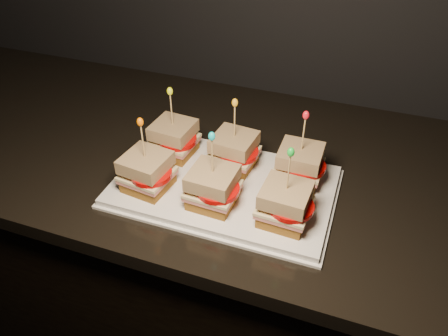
% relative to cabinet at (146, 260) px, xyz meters
% --- Properties ---
extents(cabinet, '(2.57, 0.62, 0.84)m').
position_rel_cabinet_xyz_m(cabinet, '(0.00, 0.00, 0.00)').
color(cabinet, black).
rests_on(cabinet, ground).
extents(granite_slab, '(2.61, 0.66, 0.03)m').
position_rel_cabinet_xyz_m(granite_slab, '(0.00, -0.00, 0.44)').
color(granite_slab, black).
rests_on(granite_slab, cabinet).
extents(platter, '(0.42, 0.26, 0.02)m').
position_rel_cabinet_xyz_m(platter, '(0.29, -0.11, 0.46)').
color(platter, white).
rests_on(platter, granite_slab).
extents(platter_rim, '(0.43, 0.27, 0.01)m').
position_rel_cabinet_xyz_m(platter_rim, '(0.29, -0.11, 0.46)').
color(platter_rim, white).
rests_on(platter_rim, granite_slab).
extents(sandwich_0_bread_bot, '(0.09, 0.09, 0.02)m').
position_rel_cabinet_xyz_m(sandwich_0_bread_bot, '(0.16, -0.05, 0.48)').
color(sandwich_0_bread_bot, '#5E370F').
rests_on(sandwich_0_bread_bot, platter).
extents(sandwich_0_ham, '(0.09, 0.09, 0.01)m').
position_rel_cabinet_xyz_m(sandwich_0_ham, '(0.16, -0.05, 0.50)').
color(sandwich_0_ham, '#C45D56').
rests_on(sandwich_0_ham, sandwich_0_bread_bot).
extents(sandwich_0_cheese, '(0.10, 0.09, 0.01)m').
position_rel_cabinet_xyz_m(sandwich_0_cheese, '(0.16, -0.05, 0.50)').
color(sandwich_0_cheese, beige).
rests_on(sandwich_0_cheese, sandwich_0_ham).
extents(sandwich_0_tomato, '(0.08, 0.08, 0.01)m').
position_rel_cabinet_xyz_m(sandwich_0_tomato, '(0.17, -0.06, 0.51)').
color(sandwich_0_tomato, '#B60603').
rests_on(sandwich_0_tomato, sandwich_0_cheese).
extents(sandwich_0_bread_top, '(0.09, 0.09, 0.03)m').
position_rel_cabinet_xyz_m(sandwich_0_bread_top, '(0.16, -0.05, 0.53)').
color(sandwich_0_bread_top, '#4E2F11').
rests_on(sandwich_0_bread_top, sandwich_0_tomato).
extents(sandwich_0_pick, '(0.00, 0.00, 0.09)m').
position_rel_cabinet_xyz_m(sandwich_0_pick, '(0.16, -0.05, 0.57)').
color(sandwich_0_pick, tan).
rests_on(sandwich_0_pick, sandwich_0_bread_top).
extents(sandwich_0_frill, '(0.01, 0.01, 0.02)m').
position_rel_cabinet_xyz_m(sandwich_0_frill, '(0.16, -0.05, 0.62)').
color(sandwich_0_frill, '#DBE712').
rests_on(sandwich_0_frill, sandwich_0_pick).
extents(sandwich_1_bread_bot, '(0.09, 0.09, 0.02)m').
position_rel_cabinet_xyz_m(sandwich_1_bread_bot, '(0.29, -0.05, 0.48)').
color(sandwich_1_bread_bot, '#5E370F').
rests_on(sandwich_1_bread_bot, platter).
extents(sandwich_1_ham, '(0.09, 0.09, 0.01)m').
position_rel_cabinet_xyz_m(sandwich_1_ham, '(0.29, -0.05, 0.50)').
color(sandwich_1_ham, '#C45D56').
rests_on(sandwich_1_ham, sandwich_1_bread_bot).
extents(sandwich_1_cheese, '(0.10, 0.09, 0.01)m').
position_rel_cabinet_xyz_m(sandwich_1_cheese, '(0.29, -0.05, 0.50)').
color(sandwich_1_cheese, beige).
rests_on(sandwich_1_cheese, sandwich_1_ham).
extents(sandwich_1_tomato, '(0.08, 0.08, 0.01)m').
position_rel_cabinet_xyz_m(sandwich_1_tomato, '(0.30, -0.06, 0.51)').
color(sandwich_1_tomato, '#B60603').
rests_on(sandwich_1_tomato, sandwich_1_cheese).
extents(sandwich_1_bread_top, '(0.09, 0.09, 0.03)m').
position_rel_cabinet_xyz_m(sandwich_1_bread_top, '(0.29, -0.05, 0.53)').
color(sandwich_1_bread_top, '#4E2F11').
rests_on(sandwich_1_bread_top, sandwich_1_tomato).
extents(sandwich_1_pick, '(0.00, 0.00, 0.09)m').
position_rel_cabinet_xyz_m(sandwich_1_pick, '(0.29, -0.05, 0.57)').
color(sandwich_1_pick, tan).
rests_on(sandwich_1_pick, sandwich_1_bread_top).
extents(sandwich_1_frill, '(0.01, 0.01, 0.02)m').
position_rel_cabinet_xyz_m(sandwich_1_frill, '(0.29, -0.05, 0.62)').
color(sandwich_1_frill, '#F1A61C').
rests_on(sandwich_1_frill, sandwich_1_pick).
extents(sandwich_2_bread_bot, '(0.08, 0.08, 0.02)m').
position_rel_cabinet_xyz_m(sandwich_2_bread_bot, '(0.43, -0.05, 0.48)').
color(sandwich_2_bread_bot, '#5E370F').
rests_on(sandwich_2_bread_bot, platter).
extents(sandwich_2_ham, '(0.09, 0.08, 0.01)m').
position_rel_cabinet_xyz_m(sandwich_2_ham, '(0.43, -0.05, 0.50)').
color(sandwich_2_ham, '#C45D56').
rests_on(sandwich_2_ham, sandwich_2_bread_bot).
extents(sandwich_2_cheese, '(0.09, 0.09, 0.01)m').
position_rel_cabinet_xyz_m(sandwich_2_cheese, '(0.43, -0.05, 0.50)').
color(sandwich_2_cheese, beige).
rests_on(sandwich_2_cheese, sandwich_2_ham).
extents(sandwich_2_tomato, '(0.08, 0.08, 0.01)m').
position_rel_cabinet_xyz_m(sandwich_2_tomato, '(0.44, -0.06, 0.51)').
color(sandwich_2_tomato, '#B60603').
rests_on(sandwich_2_tomato, sandwich_2_cheese).
extents(sandwich_2_bread_top, '(0.08, 0.08, 0.03)m').
position_rel_cabinet_xyz_m(sandwich_2_bread_top, '(0.43, -0.05, 0.53)').
color(sandwich_2_bread_top, '#4E2F11').
rests_on(sandwich_2_bread_top, sandwich_2_tomato).
extents(sandwich_2_pick, '(0.00, 0.00, 0.09)m').
position_rel_cabinet_xyz_m(sandwich_2_pick, '(0.43, -0.05, 0.57)').
color(sandwich_2_pick, tan).
rests_on(sandwich_2_pick, sandwich_2_bread_top).
extents(sandwich_2_frill, '(0.01, 0.01, 0.02)m').
position_rel_cabinet_xyz_m(sandwich_2_frill, '(0.43, -0.05, 0.62)').
color(sandwich_2_frill, red).
rests_on(sandwich_2_frill, sandwich_2_pick).
extents(sandwich_3_bread_bot, '(0.09, 0.09, 0.02)m').
position_rel_cabinet_xyz_m(sandwich_3_bread_bot, '(0.16, -0.17, 0.48)').
color(sandwich_3_bread_bot, '#5E370F').
rests_on(sandwich_3_bread_bot, platter).
extents(sandwich_3_ham, '(0.10, 0.09, 0.01)m').
position_rel_cabinet_xyz_m(sandwich_3_ham, '(0.16, -0.17, 0.50)').
color(sandwich_3_ham, '#C45D56').
rests_on(sandwich_3_ham, sandwich_3_bread_bot).
extents(sandwich_3_cheese, '(0.10, 0.10, 0.01)m').
position_rel_cabinet_xyz_m(sandwich_3_cheese, '(0.16, -0.17, 0.50)').
color(sandwich_3_cheese, beige).
rests_on(sandwich_3_cheese, sandwich_3_ham).
extents(sandwich_3_tomato, '(0.08, 0.08, 0.01)m').
position_rel_cabinet_xyz_m(sandwich_3_tomato, '(0.17, -0.18, 0.51)').
color(sandwich_3_tomato, '#B60603').
rests_on(sandwich_3_tomato, sandwich_3_cheese).
extents(sandwich_3_bread_top, '(0.09, 0.09, 0.03)m').
position_rel_cabinet_xyz_m(sandwich_3_bread_top, '(0.16, -0.17, 0.53)').
color(sandwich_3_bread_top, '#4E2F11').
rests_on(sandwich_3_bread_top, sandwich_3_tomato).
extents(sandwich_3_pick, '(0.00, 0.00, 0.09)m').
position_rel_cabinet_xyz_m(sandwich_3_pick, '(0.16, -0.17, 0.57)').
color(sandwich_3_pick, tan).
rests_on(sandwich_3_pick, sandwich_3_bread_top).
extents(sandwich_3_frill, '(0.01, 0.01, 0.02)m').
position_rel_cabinet_xyz_m(sandwich_3_frill, '(0.16, -0.17, 0.62)').
color(sandwich_3_frill, '#EF6701').
rests_on(sandwich_3_frill, sandwich_3_pick).
extents(sandwich_4_bread_bot, '(0.08, 0.08, 0.02)m').
position_rel_cabinet_xyz_m(sandwich_4_bread_bot, '(0.29, -0.17, 0.48)').
color(sandwich_4_bread_bot, '#5E370F').
rests_on(sandwich_4_bread_bot, platter).
extents(sandwich_4_ham, '(0.09, 0.09, 0.01)m').
position_rel_cabinet_xyz_m(sandwich_4_ham, '(0.29, -0.17, 0.50)').
color(sandwich_4_ham, '#C45D56').
rests_on(sandwich_4_ham, sandwich_4_bread_bot).
extents(sandwich_4_cheese, '(0.09, 0.09, 0.01)m').
position_rel_cabinet_xyz_m(sandwich_4_cheese, '(0.29, -0.17, 0.50)').
color(sandwich_4_cheese, beige).
rests_on(sandwich_4_cheese, sandwich_4_ham).
extents(sandwich_4_tomato, '(0.08, 0.08, 0.01)m').
position_rel_cabinet_xyz_m(sandwich_4_tomato, '(0.30, -0.18, 0.51)').
color(sandwich_4_tomato, '#B60603').
rests_on(sandwich_4_tomato, sandwich_4_cheese).
extents(sandwich_4_bread_top, '(0.08, 0.08, 0.03)m').
position_rel_cabinet_xyz_m(sandwich_4_bread_top, '(0.29, -0.17, 0.53)').
color(sandwich_4_bread_top, '#4E2F11').
rests_on(sandwich_4_bread_top, sandwich_4_tomato).
extents(sandwich_4_pick, '(0.00, 0.00, 0.09)m').
position_rel_cabinet_xyz_m(sandwich_4_pick, '(0.29, -0.17, 0.57)').
color(sandwich_4_pick, tan).
rests_on(sandwich_4_pick, sandwich_4_bread_top).
extents(sandwich_4_frill, '(0.01, 0.01, 0.02)m').
position_rel_cabinet_xyz_m(sandwich_4_frill, '(0.29, -0.17, 0.62)').
color(sandwich_4_frill, '#0FB1B9').
rests_on(sandwich_4_frill, sandwich_4_pick).
extents(sandwich_5_bread_bot, '(0.08, 0.08, 0.02)m').
position_rel_cabinet_xyz_m(sandwich_5_bread_bot, '(0.43, -0.17, 0.48)').
color(sandwich_5_bread_bot, '#5E370F').
rests_on(sandwich_5_bread_bot, platter).
extents(sandwich_5_ham, '(0.09, 0.09, 0.01)m').
position_rel_cabinet_xyz_m(sandwich_5_ham, '(0.43, -0.17, 0.50)').
color(sandwich_5_ham, '#C45D56').
rests_on(sandwich_5_ham, sandwich_5_bread_bot).
extents(sandwich_5_cheese, '(0.09, 0.09, 0.01)m').
position_rel_cabinet_xyz_m(sandwich_5_cheese, '(0.43, -0.17, 0.50)').
color(sandwich_5_cheese, beige).
rests_on(sandwich_5_cheese, sandwich_5_ham).
extents(sandwich_5_tomato, '(0.08, 0.08, 0.01)m').
position_rel_cabinet_xyz_m(sandwich_5_tomato, '(0.44, -0.18, 0.51)').
color(sandwich_5_tomato, '#B60603').
rests_on(sandwich_5_tomato, sandwich_5_cheese).
extents(sandwich_5_bread_top, '(0.09, 0.09, 0.03)m').
position_rel_cabinet_xyz_m(sandwich_5_bread_top, '(0.43, -0.17, 0.53)').
color(sandwich_5_bread_top, '#4E2F11').
rests_on(sandwich_5_bread_top, sandwich_5_tomato).
extents(sandwich_5_pick, '(0.00, 0.00, 0.09)m').
position_rel_cabinet_xyz_m(sandwich_5_pick, '(0.43, -0.17, 0.57)').
color(sandwich_5_pick, tan).
rests_on(sandwich_5_pick, sandwich_5_bread_top).
extents(sandwich_5_frill, '(0.01, 0.01, 0.02)m').
position_rel_cabinet_xyz_m(sandwich_5_frill, '(0.43, -0.17, 0.62)').
color(sandwich_5_frill, green).
rests_on(sandwich_5_frill, sandwich_5_pick).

